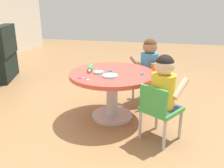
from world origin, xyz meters
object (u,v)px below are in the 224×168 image
at_px(seated_child_right, 149,60).
at_px(craft_scissors, 83,78).
at_px(craft_table, 112,83).
at_px(child_chair_right, 151,79).
at_px(seated_child_left, 164,84).
at_px(rolling_pin, 90,68).
at_px(child_chair_left, 159,109).

relative_size(seated_child_right, craft_scissors, 3.67).
relative_size(craft_table, child_chair_right, 1.65).
relative_size(seated_child_left, seated_child_right, 1.00).
bearing_deg(craft_table, rolling_pin, 84.50).
bearing_deg(craft_scissors, seated_child_left, -95.70).
xyz_separation_m(craft_table, child_chair_right, (0.50, -0.37, -0.08)).
height_order(seated_child_right, craft_scissors, seated_child_right).
relative_size(seated_child_left, child_chair_right, 0.95).
bearing_deg(child_chair_right, craft_scissors, 141.68).
xyz_separation_m(seated_child_right, craft_scissors, (-0.78, 0.56, -0.02)).
relative_size(child_chair_left, craft_scissors, 3.86).
height_order(craft_table, rolling_pin, rolling_pin).
bearing_deg(child_chair_left, seated_child_left, -32.37).
height_order(craft_table, child_chair_right, child_chair_right).
bearing_deg(craft_scissors, seated_child_right, -35.95).
xyz_separation_m(child_chair_left, child_chair_right, (0.86, 0.14, 0.00)).
distance_m(seated_child_left, seated_child_right, 0.87).
bearing_deg(rolling_pin, child_chair_right, -52.03).
relative_size(child_chair_right, seated_child_right, 1.05).
bearing_deg(child_chair_left, seated_child_right, 10.81).
height_order(child_chair_right, craft_scissors, child_chair_right).
height_order(child_chair_left, rolling_pin, rolling_pin).
xyz_separation_m(child_chair_left, seated_child_left, (0.03, -0.02, 0.23)).
xyz_separation_m(child_chair_left, seated_child_right, (0.89, 0.17, 0.23)).
xyz_separation_m(child_chair_right, rolling_pin, (-0.48, 0.61, 0.22)).
distance_m(craft_table, seated_child_right, 0.64).
relative_size(craft_table, child_chair_left, 1.65).
height_order(child_chair_right, rolling_pin, rolling_pin).
bearing_deg(child_chair_left, craft_scissors, 81.54).
bearing_deg(seated_child_right, seated_child_left, -167.40).
distance_m(seated_child_right, craft_scissors, 0.96).
relative_size(craft_table, seated_child_right, 1.74).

